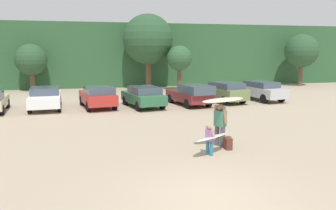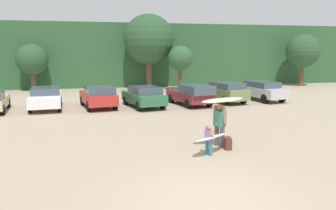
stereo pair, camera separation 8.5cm
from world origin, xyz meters
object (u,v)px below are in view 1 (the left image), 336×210
parked_car_forest_green (143,96)px  person_child (210,138)px  parked_car_red (98,96)px  parked_car_olive_green (223,91)px  person_adult (220,122)px  parked_car_maroon (191,94)px  parked_car_silver (260,90)px  backpack_dropped (228,144)px  surfboard_cream (223,100)px  surfboard_white (212,137)px  parked_car_white (45,97)px

parked_car_forest_green → person_child: bearing=172.0°
parked_car_red → parked_car_forest_green: parked_car_red is taller
parked_car_olive_green → person_adult: (-4.52, -10.81, 0.15)m
parked_car_maroon → person_adult: bearing=158.6°
parked_car_olive_green → parked_car_silver: parked_car_olive_green is taller
backpack_dropped → parked_car_forest_green: bearing=98.9°
surfboard_cream → surfboard_white: 1.69m
parked_car_maroon → person_adult: size_ratio=2.68×
parked_car_red → surfboard_cream: (4.51, -10.34, 1.08)m
parked_car_maroon → surfboard_white: size_ratio=2.59×
parked_car_olive_green → surfboard_white: 12.91m
person_adult → backpack_dropped: person_adult is taller
parked_car_forest_green → surfboard_cream: bearing=177.3°
person_child → person_adult: bearing=-154.3°
parked_car_silver → parked_car_forest_green: bearing=87.3°
parked_car_white → backpack_dropped: (7.88, -11.25, -0.50)m
parked_car_silver → surfboard_white: size_ratio=2.70×
parked_car_olive_green → parked_car_red: bearing=80.2°
parked_car_maroon → person_adult: (-1.79, -9.80, 0.16)m
person_child → surfboard_white: 0.10m
parked_car_olive_green → person_child: bearing=142.4°
parked_car_silver → person_adult: (-7.62, -11.04, 0.16)m
parked_car_forest_green → parked_car_maroon: parked_car_maroon is taller
parked_car_red → person_adult: bearing=-166.3°
surfboard_white → person_child: bearing=-13.0°
person_child → surfboard_cream: (0.87, 0.94, 1.22)m
parked_car_silver → parked_car_red: bearing=83.5°
parked_car_forest_green → person_child: 10.89m
parked_car_silver → person_adult: person_adult is taller
person_child → surfboard_cream: size_ratio=0.51×
surfboard_cream → parked_car_white: bearing=-77.8°
backpack_dropped → surfboard_white: bearing=-149.8°
parked_car_red → person_adult: person_adult is taller
person_adult → parked_car_white: bearing=-80.8°
parked_car_red → parked_car_maroon: 6.24m
parked_car_white → backpack_dropped: size_ratio=10.40×
parked_car_red → parked_car_forest_green: size_ratio=0.99×
parked_car_olive_green → parked_car_silver: 3.11m
person_adult → surfboard_cream: 0.91m
parked_car_olive_green → parked_car_silver: size_ratio=0.97×
parked_car_white → backpack_dropped: 13.75m
parked_car_red → parked_car_forest_green: 2.98m
parked_car_red → parked_car_silver: (12.06, 0.80, 0.02)m
parked_car_red → parked_car_maroon: (6.23, -0.44, 0.01)m
parked_car_red → surfboard_cream: size_ratio=1.95×
person_child → parked_car_silver: bearing=-151.5°
parked_car_silver → surfboard_cream: (-7.55, -11.14, 1.06)m
parked_car_silver → surfboard_white: parked_car_silver is taller
parked_car_white → parked_car_forest_green: 6.33m
parked_car_silver → backpack_dropped: 13.78m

